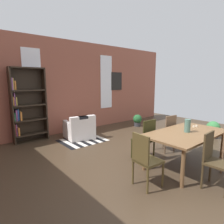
# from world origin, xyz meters

# --- Properties ---
(ground_plane) EXTENTS (10.53, 10.53, 0.00)m
(ground_plane) POSITION_xyz_m (0.00, 0.00, 0.00)
(ground_plane) COLOR #403122
(back_wall_brick) EXTENTS (9.10, 0.12, 3.15)m
(back_wall_brick) POSITION_xyz_m (0.00, 3.73, 1.58)
(back_wall_brick) COLOR #9B5542
(back_wall_brick) RESTS_ON ground
(window_pane_0) EXTENTS (0.55, 0.02, 2.05)m
(window_pane_0) POSITION_xyz_m (-1.42, 3.66, 1.73)
(window_pane_0) COLOR white
(window_pane_1) EXTENTS (0.55, 0.02, 2.05)m
(window_pane_1) POSITION_xyz_m (1.42, 3.66, 1.73)
(window_pane_1) COLOR white
(dining_table) EXTENTS (1.87, 1.04, 0.74)m
(dining_table) POSITION_xyz_m (0.38, -0.39, 0.66)
(dining_table) COLOR brown
(dining_table) RESTS_ON ground
(vase_on_table) EXTENTS (0.12, 0.12, 0.28)m
(vase_on_table) POSITION_xyz_m (0.40, -0.39, 0.87)
(vase_on_table) COLOR #4C7266
(vase_on_table) RESTS_ON dining_table
(tealight_candle_0) EXTENTS (0.04, 0.04, 0.05)m
(tealight_candle_0) POSITION_xyz_m (0.98, -0.30, 0.76)
(tealight_candle_0) COLOR silver
(tealight_candle_0) RESTS_ON dining_table
(tealight_candle_1) EXTENTS (0.04, 0.04, 0.03)m
(tealight_candle_1) POSITION_xyz_m (0.91, -0.27, 0.75)
(tealight_candle_1) COLOR silver
(tealight_candle_1) RESTS_ON dining_table
(dining_chair_head_left) EXTENTS (0.43, 0.43, 0.95)m
(dining_chair_head_left) POSITION_xyz_m (-0.93, -0.38, 0.51)
(dining_chair_head_left) COLOR #4D4021
(dining_chair_head_left) RESTS_ON ground
(dining_chair_near_left) EXTENTS (0.42, 0.42, 0.95)m
(dining_chair_near_left) POSITION_xyz_m (-0.05, -1.14, 0.51)
(dining_chair_near_left) COLOR #3F311C
(dining_chair_near_left) RESTS_ON ground
(dining_chair_far_left) EXTENTS (0.42, 0.42, 0.95)m
(dining_chair_far_left) POSITION_xyz_m (-0.05, 0.36, 0.51)
(dining_chair_far_left) COLOR #2E2D13
(dining_chair_far_left) RESTS_ON ground
(dining_chair_far_right) EXTENTS (0.44, 0.44, 0.95)m
(dining_chair_far_right) POSITION_xyz_m (0.79, 0.36, 0.51)
(dining_chair_far_right) COLOR brown
(dining_chair_far_right) RESTS_ON ground
(bookshelf_tall) EXTENTS (0.98, 0.30, 2.18)m
(bookshelf_tall) POSITION_xyz_m (-1.68, 3.49, 1.09)
(bookshelf_tall) COLOR #2D2319
(bookshelf_tall) RESTS_ON ground
(armchair_white) EXTENTS (0.90, 0.90, 0.75)m
(armchair_white) POSITION_xyz_m (-0.35, 2.77, 0.28)
(armchair_white) COLOR white
(armchair_white) RESTS_ON ground
(potted_plant_by_shelf) EXTENTS (0.42, 0.42, 0.53)m
(potted_plant_by_shelf) POSITION_xyz_m (2.92, 0.09, 0.28)
(potted_plant_by_shelf) COLOR #333338
(potted_plant_by_shelf) RESTS_ON ground
(potted_plant_corner) EXTENTS (0.34, 0.34, 0.47)m
(potted_plant_corner) POSITION_xyz_m (2.22, 2.68, 0.25)
(potted_plant_corner) COLOR #333338
(potted_plant_corner) RESTS_ON ground
(striped_rug) EXTENTS (1.30, 1.06, 0.01)m
(striped_rug) POSITION_xyz_m (-0.42, 2.50, 0.00)
(striped_rug) COLOR black
(striped_rug) RESTS_ON ground
(framed_picture) EXTENTS (0.56, 0.03, 0.72)m
(framed_picture) POSITION_xyz_m (1.96, 3.66, 1.77)
(framed_picture) COLOR black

